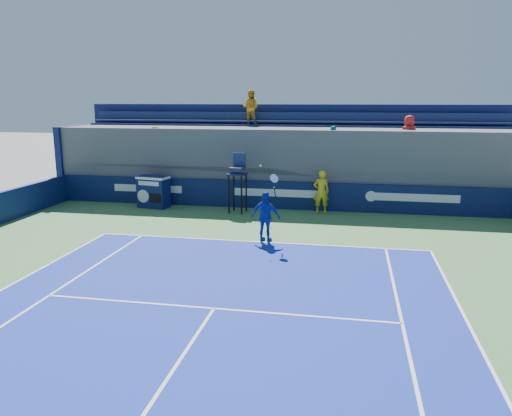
% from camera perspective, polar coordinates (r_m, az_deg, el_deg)
% --- Properties ---
extents(ball_person, '(0.72, 0.54, 1.80)m').
position_cam_1_polar(ball_person, '(20.71, 7.46, 1.84)').
color(ball_person, yellow).
rests_on(ball_person, apron).
extents(back_hoarding, '(20.40, 0.21, 1.20)m').
position_cam_1_polar(back_hoarding, '(21.45, 2.79, 1.45)').
color(back_hoarding, '#0B1641').
rests_on(back_hoarding, ground).
extents(match_clock, '(1.42, 0.94, 1.40)m').
position_cam_1_polar(match_clock, '(22.16, -11.65, 1.94)').
color(match_clock, '#0F164F').
rests_on(match_clock, ground).
extents(umpire_chair, '(0.79, 0.79, 2.48)m').
position_cam_1_polar(umpire_chair, '(20.63, -2.11, 3.64)').
color(umpire_chair, black).
rests_on(umpire_chair, ground).
extents(tennis_player, '(1.05, 0.62, 2.57)m').
position_cam_1_polar(tennis_player, '(16.42, 1.13, -1.00)').
color(tennis_player, '#123298').
rests_on(tennis_player, apron).
extents(stadium_seating, '(21.00, 4.05, 5.08)m').
position_cam_1_polar(stadium_seating, '(23.27, 3.53, 5.39)').
color(stadium_seating, '#4E4E53').
rests_on(stadium_seating, ground).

